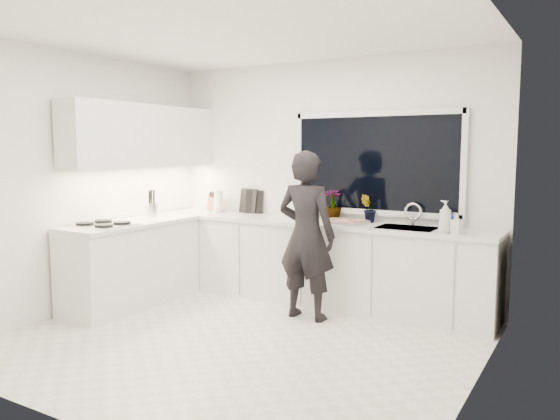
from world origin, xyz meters
The scene contains 25 objects.
floor centered at (0.00, 0.00, -0.01)m, with size 4.00×3.50×0.02m, color beige.
wall_back centered at (0.00, 1.76, 1.35)m, with size 4.00×0.02×2.70m, color white.
wall_left centered at (-2.01, 0.00, 1.35)m, with size 0.02×3.50×2.70m, color white.
wall_right centered at (2.01, 0.00, 1.35)m, with size 0.02×3.50×2.70m, color white.
ceiling centered at (0.00, 0.00, 2.71)m, with size 4.00×3.50×0.02m, color white.
window centered at (0.60, 1.73, 1.55)m, with size 1.80×0.02×1.00m, color black.
base_cabinets_back centered at (0.00, 1.45, 0.44)m, with size 3.92×0.58×0.88m, color white.
base_cabinets_left centered at (-1.67, 0.35, 0.44)m, with size 0.58×1.60×0.88m, color white.
countertop_back centered at (0.00, 1.44, 0.90)m, with size 3.94×0.62×0.04m, color silver.
countertop_left centered at (-1.67, 0.35, 0.90)m, with size 0.62×1.60×0.04m, color silver.
upper_cabinets centered at (-1.79, 0.70, 1.85)m, with size 0.34×2.10×0.70m, color white.
sink centered at (1.05, 1.45, 0.87)m, with size 0.58×0.42×0.14m, color silver.
faucet centered at (1.05, 1.65, 1.03)m, with size 0.03×0.03×0.22m, color silver.
stovetop centered at (-1.69, 0.00, 0.94)m, with size 0.56×0.48×0.03m, color black.
person centered at (0.20, 0.90, 0.85)m, with size 0.62×0.40×1.69m, color black.
pizza_tray centered at (0.38, 1.42, 0.94)m, with size 0.44×0.32×0.03m, color #BDBDC1.
pizza centered at (0.38, 1.42, 0.95)m, with size 0.40×0.29×0.01m, color #B4181E.
watering_can centered at (1.40, 1.61, 0.98)m, with size 0.14×0.14×0.13m, color #1326B2.
paper_towel_roll centered at (-1.38, 1.55, 1.05)m, with size 0.11×0.11×0.26m, color white.
knife_block centered at (-1.48, 1.59, 1.03)m, with size 0.13×0.10×0.22m, color #9F794A.
utensil_crock centered at (-1.78, 0.80, 1.00)m, with size 0.13×0.13×0.16m, color #B1B2B6.
picture_frame_large centered at (-0.94, 1.69, 1.06)m, with size 0.22×0.02×0.28m, color black.
picture_frame_small centered at (-1.03, 1.69, 1.07)m, with size 0.25×0.02×0.30m, color black.
herb_plants centered at (0.10, 1.61, 1.07)m, with size 0.97×0.32×0.34m.
soap_bottles centered at (1.49, 1.30, 1.06)m, with size 0.24×0.16×0.30m.
Camera 1 is at (2.72, -3.86, 1.71)m, focal length 35.00 mm.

